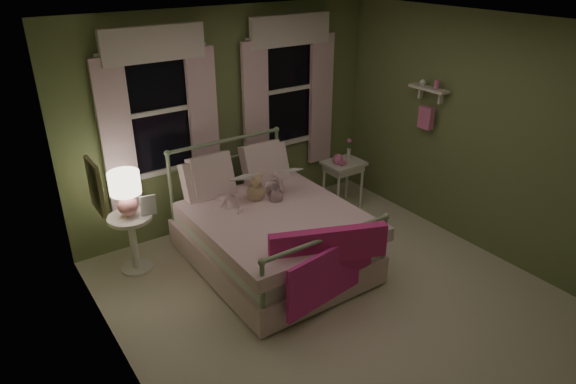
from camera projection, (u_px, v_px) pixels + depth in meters
room_shell at (339, 178)px, 4.58m from camera, size 4.20×4.20×4.20m
bed at (270, 232)px, 5.55m from camera, size 1.58×2.04×1.18m
pink_throw at (330, 257)px, 4.69m from camera, size 1.10×0.50×0.71m
child_left at (226, 178)px, 5.48m from camera, size 0.29×0.21×0.74m
child_right at (270, 165)px, 5.76m from camera, size 0.46×0.42×0.77m
book_left at (237, 184)px, 5.29m from camera, size 0.22×0.15×0.26m
book_right at (282, 175)px, 5.59m from camera, size 0.22×0.15×0.26m
teddy_bear at (256, 189)px, 5.57m from camera, size 0.24×0.20×0.32m
nightstand_left at (132, 235)px, 5.41m from camera, size 0.46×0.46×0.65m
table_lamp at (125, 190)px, 5.18m from camera, size 0.32×0.32×0.48m
book_nightstand at (141, 216)px, 5.30m from camera, size 0.20×0.25×0.02m
nightstand_right at (343, 169)px, 6.70m from camera, size 0.50×0.40×0.64m
pink_toy at (338, 159)px, 6.58m from camera, size 0.14×0.18×0.14m
bud_vase at (349, 149)px, 6.70m from camera, size 0.06×0.06×0.28m
window_left at (159, 106)px, 5.52m from camera, size 1.34×0.13×1.96m
window_right at (289, 85)px, 6.39m from camera, size 1.34×0.13×1.96m
wall_shelf at (428, 103)px, 5.98m from camera, size 0.15×0.50×0.60m
framed_picture at (95, 186)px, 3.95m from camera, size 0.03×0.32×0.42m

